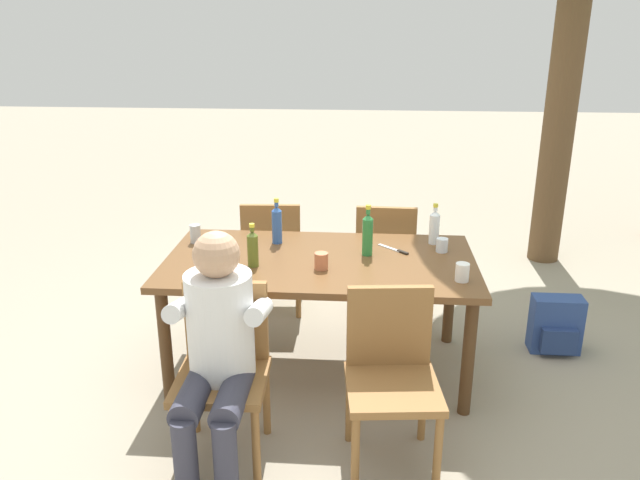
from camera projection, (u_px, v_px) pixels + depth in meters
The scene contains 17 objects.
ground_plane at pixel (320, 367), 3.97m from camera, with size 24.00×24.00×0.00m, color gray.
dining_table at pixel (320, 271), 3.75m from camera, with size 1.84×1.00×0.74m.
chair_near_left at pixel (224, 362), 3.09m from camera, with size 0.45×0.45×0.87m.
chair_far_left at pixel (273, 250), 4.59m from camera, with size 0.47×0.47×0.87m.
chair_far_right at pixel (385, 253), 4.53m from camera, with size 0.45×0.45×0.87m.
chair_near_right at pixel (391, 369), 3.03m from camera, with size 0.48×0.48×0.87m.
person_in_white_shirt at pixel (217, 343), 2.93m from camera, with size 0.47×0.62×1.18m.
bottle_blue at pixel (277, 224), 3.95m from camera, with size 0.06×0.06×0.29m.
bottle_green at pixel (368, 234), 3.75m from camera, with size 0.06×0.06×0.31m.
bottle_clear at pixel (434, 227), 3.95m from camera, with size 0.06×0.06×0.26m.
bottle_olive at pixel (253, 248), 3.58m from camera, with size 0.06×0.06×0.26m.
cup_glass at pixel (442, 245), 3.83m from camera, with size 0.07×0.07×0.08m, color silver.
cup_terracotta at pixel (321, 261), 3.56m from camera, with size 0.08×0.08×0.10m, color #BC6B47.
cup_white at pixel (462, 272), 3.40m from camera, with size 0.08×0.08×0.10m, color white.
cup_steel at pixel (195, 234), 3.98m from camera, with size 0.07×0.07×0.12m, color #B2B7BC.
table_knife at pixel (395, 250), 3.86m from camera, with size 0.19×0.18×0.01m.
backpack_by_near_side at pixel (556, 326), 4.12m from camera, with size 0.32×0.21×0.38m.
Camera 1 is at (0.26, -3.47, 2.09)m, focal length 35.15 mm.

